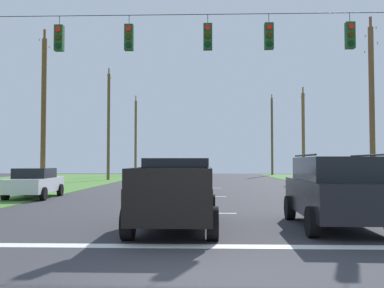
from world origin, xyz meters
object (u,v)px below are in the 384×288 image
Objects in this scene: distant_car_oncoming at (191,181)px; utility_pole_near_left at (272,135)px; suv_black at (335,190)px; utility_pole_mid_right at (372,105)px; utility_pole_distant_left at (136,137)px; distant_car_crossing_white at (35,183)px; utility_pole_far_right at (303,135)px; utility_pole_far_left at (44,113)px; pickup_truck at (176,193)px; utility_pole_distant_right at (109,125)px; overhead_signal_span at (199,91)px.

distant_car_oncoming is 37.39m from utility_pole_near_left.
suv_black is at bearing -69.14° from distant_car_oncoming.
utility_pole_mid_right is 38.50m from utility_pole_distant_left.
distant_car_crossing_white is 0.43× the size of utility_pole_mid_right.
utility_pole_far_right is at bearing 88.92° from utility_pole_mid_right.
distant_car_crossing_white is 5.01m from utility_pole_far_left.
pickup_truck is at bearing -129.79° from utility_pole_mid_right.
utility_pole_mid_right is at bearing 3.13° from distant_car_oncoming.
distant_car_crossing_white is at bearing 142.71° from suv_black.
utility_pole_far_left is 0.85× the size of utility_pole_distant_right.
utility_pole_far_left is (-19.23, -18.29, 0.20)m from utility_pole_far_right.
pickup_truck is at bearing -178.61° from suv_black.
suv_black is 0.45× the size of utility_pole_distant_left.
utility_pole_distant_left is (-9.28, 42.58, 0.82)m from overhead_signal_span.
utility_pole_far_right is 0.83× the size of utility_pole_near_left.
overhead_signal_span is 43.59m from utility_pole_distant_left.
utility_pole_distant_left is (-13.16, 45.72, 4.16)m from suv_black.
utility_pole_mid_right is 18.53m from utility_pole_far_right.
overhead_signal_span is 1.75× the size of utility_pole_mid_right.
utility_pole_distant_right reaches higher than distant_car_crossing_white.
utility_pole_distant_left is (-0.06, 33.29, 0.53)m from utility_pole_far_left.
utility_pole_distant_left is at bearing 142.14° from utility_pole_far_right.
utility_pole_near_left is (9.48, 44.19, 1.20)m from overhead_signal_span.
distant_car_crossing_white is 18.82m from utility_pole_mid_right.
utility_pole_mid_right is 0.89× the size of utility_pole_distant_right.
utility_pole_far_left is 0.89× the size of utility_pole_distant_left.
utility_pole_near_left reaches higher than distant_car_crossing_white.
suv_black is 1.09× the size of distant_car_oncoming.
utility_pole_distant_left is at bearing 102.30° from overhead_signal_span.
utility_pole_far_right is at bearing -37.86° from utility_pole_distant_left.
utility_pole_mid_right is at bearing 64.63° from suv_black.
distant_car_oncoming is (0.03, 11.75, -0.18)m from pickup_truck.
utility_pole_near_left is at bearing 91.84° from utility_pole_far_right.
utility_pole_distant_right is (-1.11, 21.28, 4.75)m from distant_car_crossing_white.
suv_black is 31.51m from utility_pole_far_right.
distant_car_oncoming is at bearing -75.64° from utility_pole_distant_left.
utility_pole_mid_right reaches higher than suv_black.
utility_pole_distant_left is at bearing 100.74° from pickup_truck.
distant_car_crossing_white is 0.40× the size of utility_pole_distant_left.
utility_pole_near_left reaches higher than overhead_signal_span.
pickup_truck is 48.72m from utility_pole_near_left.
pickup_truck is 0.50× the size of utility_pole_distant_left.
overhead_signal_span is 4.76m from pickup_truck.
utility_pole_distant_right is (-19.58, -0.05, 1.05)m from utility_pole_far_right.
utility_pole_near_left is (17.94, 37.94, 4.82)m from distant_car_crossing_white.
distant_car_oncoming is 0.41× the size of utility_pole_distant_left.
utility_pole_near_left reaches higher than utility_pole_far_left.
utility_pole_far_right is at bearing 61.00° from distant_car_oncoming.
utility_pole_mid_right reaches higher than distant_car_crossing_white.
utility_pole_mid_right is at bearing -91.08° from utility_pole_far_right.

